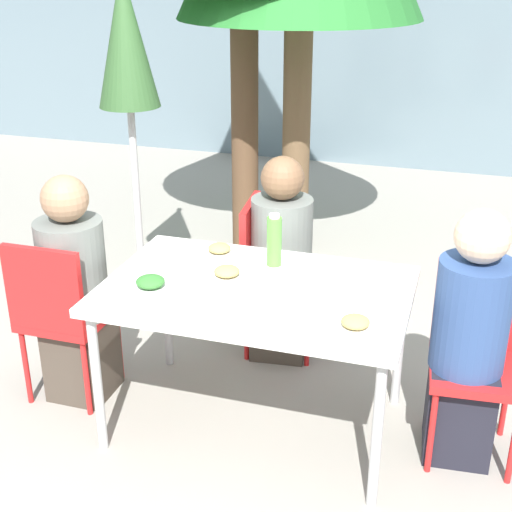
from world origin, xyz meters
TOP-DOWN VIEW (x-y plane):
  - ground_plane at (0.00, 0.00)m, footprint 24.00×24.00m
  - building_facade at (0.00, 4.76)m, footprint 10.00×0.20m
  - dining_table at (0.00, 0.00)m, footprint 1.37×0.88m
  - chair_left at (-0.98, -0.08)m, footprint 0.40×0.40m
  - person_left at (-0.93, 0.00)m, footprint 0.33×0.33m
  - chair_right at (0.98, 0.16)m, footprint 0.43×0.43m
  - person_right at (0.93, 0.08)m, footprint 0.32×0.32m
  - chair_far at (-0.16, 0.73)m, footprint 0.44×0.44m
  - person_far at (-0.07, 0.69)m, footprint 0.33×0.33m
  - closed_umbrella at (-1.09, 1.03)m, footprint 0.36×0.36m
  - plate_0 at (-0.28, 0.29)m, footprint 0.20×0.20m
  - plate_1 at (-0.15, 0.04)m, footprint 0.21×0.21m
  - plate_2 at (-0.44, -0.17)m, footprint 0.23×0.23m
  - plate_3 at (0.49, -0.26)m, footprint 0.21×0.21m
  - bottle at (0.01, 0.26)m, footprint 0.07×0.07m
  - drinking_cup at (-0.52, -0.36)m, footprint 0.08×0.08m
  - salad_bowl at (0.54, 0.16)m, footprint 0.15×0.15m

SIDE VIEW (x-z plane):
  - ground_plane at x=0.00m, z-range 0.00..0.00m
  - chair_left at x=-0.98m, z-range 0.08..0.95m
  - chair_right at x=0.98m, z-range 0.08..0.95m
  - chair_far at x=-0.16m, z-range 0.08..0.95m
  - person_far at x=-0.07m, z-range -0.03..1.13m
  - person_left at x=-0.93m, z-range -0.03..1.15m
  - person_right at x=0.93m, z-range -0.02..1.16m
  - dining_table at x=0.00m, z-range 0.31..1.05m
  - plate_0 at x=-0.28m, z-range 0.73..0.79m
  - plate_3 at x=0.49m, z-range 0.73..0.79m
  - plate_1 at x=-0.15m, z-range 0.73..0.79m
  - salad_bowl at x=0.54m, z-range 0.74..0.79m
  - plate_2 at x=-0.44m, z-range 0.73..0.80m
  - drinking_cup at x=-0.52m, z-range 0.74..0.82m
  - bottle at x=0.01m, z-range 0.74..0.99m
  - building_facade at x=0.00m, z-range 0.00..3.00m
  - closed_umbrella at x=-1.09m, z-range 0.52..2.58m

